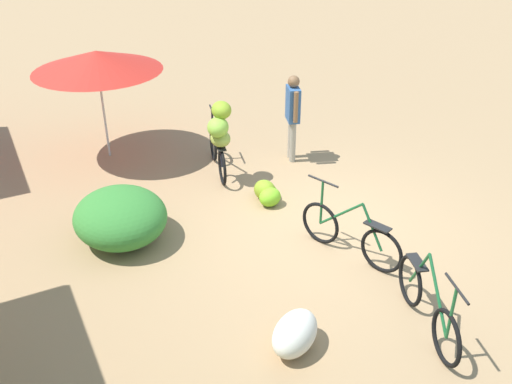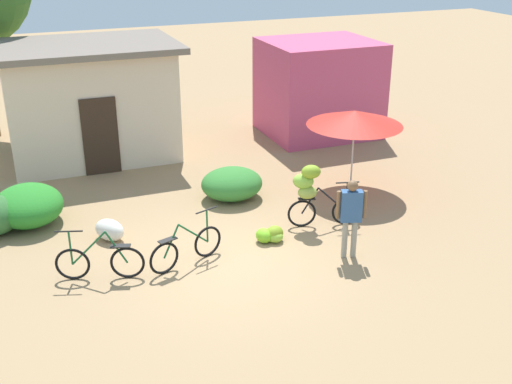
{
  "view_description": "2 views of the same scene",
  "coord_description": "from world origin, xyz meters",
  "views": [
    {
      "loc": [
        -5.96,
        4.29,
        4.62
      ],
      "look_at": [
        0.06,
        1.18,
        0.84
      ],
      "focal_mm": 39.94,
      "sensor_mm": 36.0,
      "label": 1
    },
    {
      "loc": [
        -3.44,
        -10.11,
        6.01
      ],
      "look_at": [
        0.89,
        0.86,
        0.97
      ],
      "focal_mm": 44.38,
      "sensor_mm": 36.0,
      "label": 2
    }
  ],
  "objects": [
    {
      "name": "produce_sack",
      "position": [
        -1.98,
        1.75,
        0.22
      ],
      "size": [
        0.75,
        0.83,
        0.44
      ],
      "primitive_type": "ellipsoid",
      "rotation": [
        0.0,
        0.0,
        2.15
      ],
      "color": "silver",
      "rests_on": "ground"
    },
    {
      "name": "shop_pink",
      "position": [
        5.22,
        6.67,
        1.41
      ],
      "size": [
        3.2,
        2.8,
        2.81
      ],
      "primitive_type": "cube",
      "color": "#C3486F",
      "rests_on": "ground"
    },
    {
      "name": "bicycle_near_pile",
      "position": [
        -0.79,
        0.18,
        0.35
      ],
      "size": [
        1.56,
        0.6,
        1.0
      ],
      "color": "black",
      "rests_on": "ground"
    },
    {
      "name": "hedge_bush_front_right",
      "position": [
        -3.46,
        3.18,
        0.41
      ],
      "size": [
        1.47,
        1.7,
        0.83
      ],
      "primitive_type": "ellipsoid",
      "color": "#288027",
      "rests_on": "ground"
    },
    {
      "name": "ground_plane",
      "position": [
        0.0,
        0.0,
        0.0
      ],
      "size": [
        60.0,
        60.0,
        0.0
      ],
      "primitive_type": "plane",
      "color": "#9F7E57"
    },
    {
      "name": "bicycle_center_loaded",
      "position": [
        2.11,
        0.81,
        0.86
      ],
      "size": [
        1.54,
        0.64,
        1.41
      ],
      "color": "black",
      "rests_on": "ground"
    },
    {
      "name": "person_vendor",
      "position": [
        2.22,
        -0.68,
        0.97
      ],
      "size": [
        0.55,
        0.32,
        1.6
      ],
      "color": "gray",
      "rests_on": "ground"
    },
    {
      "name": "market_umbrella",
      "position": [
        3.93,
        2.28,
        1.81
      ],
      "size": [
        2.26,
        2.26,
        1.99
      ],
      "color": "beige",
      "rests_on": "ground"
    },
    {
      "name": "bicycle_leftmost",
      "position": [
        -2.4,
        0.25,
        0.35
      ],
      "size": [
        1.55,
        0.55,
        0.99
      ],
      "color": "black",
      "rests_on": "ground"
    },
    {
      "name": "banana_pile_on_ground",
      "position": [
        1.05,
        0.46,
        0.15
      ],
      "size": [
        0.64,
        0.52,
        0.33
      ],
      "color": "#78C625",
      "rests_on": "ground"
    },
    {
      "name": "building_low",
      "position": [
        -1.5,
        7.08,
        1.57
      ],
      "size": [
        4.78,
        3.48,
        3.1
      ],
      "color": "beige",
      "rests_on": "ground"
    },
    {
      "name": "hedge_bush_mid",
      "position": [
        1.06,
        2.84,
        0.37
      ],
      "size": [
        1.45,
        1.31,
        0.73
      ],
      "primitive_type": "ellipsoid",
      "color": "#357D31",
      "rests_on": "ground"
    }
  ]
}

